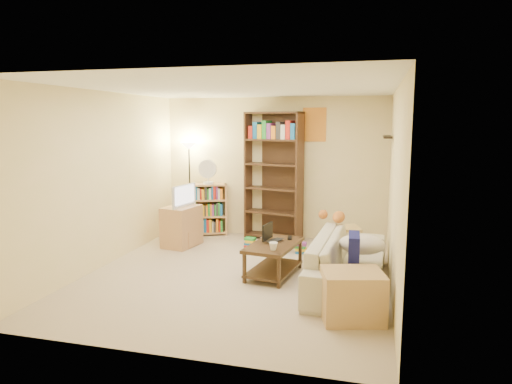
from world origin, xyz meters
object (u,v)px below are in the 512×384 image
(tabby_cat, at_px, (336,217))
(floor_lamp, at_px, (189,161))
(laptop, at_px, (277,241))
(television, at_px, (181,196))
(side_table, at_px, (345,242))
(end_cabinet, at_px, (352,295))
(coffee_table, at_px, (274,254))
(sofa, at_px, (348,261))
(mug, at_px, (273,246))
(short_bookshelf, at_px, (206,209))
(tv_stand, at_px, (182,226))
(desk_fan, at_px, (208,171))
(tall_bookshelf, at_px, (273,173))

(tabby_cat, distance_m, floor_lamp, 3.11)
(tabby_cat, xyz_separation_m, laptop, (-0.73, -0.62, -0.26))
(television, distance_m, side_table, 2.77)
(floor_lamp, height_order, end_cabinet, floor_lamp)
(tabby_cat, distance_m, coffee_table, 1.12)
(sofa, distance_m, mug, 0.97)
(coffee_table, height_order, mug, mug)
(short_bookshelf, relative_size, side_table, 1.98)
(laptop, bearing_deg, sofa, -79.11)
(tv_stand, distance_m, desk_fan, 1.18)
(sofa, distance_m, end_cabinet, 1.02)
(tall_bookshelf, relative_size, side_table, 4.67)
(tabby_cat, bearing_deg, floor_lamp, 156.13)
(coffee_table, relative_size, end_cabinet, 1.71)
(tabby_cat, height_order, desk_fan, desk_fan)
(tabby_cat, distance_m, short_bookshelf, 2.75)
(mug, height_order, short_bookshelf, short_bookshelf)
(coffee_table, distance_m, mug, 0.39)
(sofa, relative_size, television, 3.40)
(tabby_cat, bearing_deg, end_cabinet, -79.75)
(mug, height_order, side_table, mug)
(desk_fan, bearing_deg, end_cabinet, -47.89)
(coffee_table, relative_size, tv_stand, 1.59)
(tall_bookshelf, bearing_deg, tv_stand, -136.09)
(floor_lamp, bearing_deg, mug, -47.22)
(tv_stand, bearing_deg, tabby_cat, 2.80)
(desk_fan, bearing_deg, laptop, -47.03)
(sofa, bearing_deg, desk_fan, 55.52)
(television, bearing_deg, tabby_cat, -87.20)
(desk_fan, bearing_deg, sofa, -37.34)
(tabby_cat, height_order, end_cabinet, tabby_cat)
(sofa, relative_size, mug, 16.20)
(mug, bearing_deg, laptop, 94.77)
(television, bearing_deg, desk_fan, -1.42)
(coffee_table, height_order, laptop, laptop)
(sofa, relative_size, tabby_cat, 4.43)
(sofa, height_order, mug, sofa)
(television, xyz_separation_m, tall_bookshelf, (1.38, 0.86, 0.32))
(tabby_cat, relative_size, floor_lamp, 0.29)
(sofa, height_order, laptop, sofa)
(sofa, relative_size, floor_lamp, 1.29)
(laptop, height_order, floor_lamp, floor_lamp)
(tabby_cat, relative_size, side_table, 1.03)
(tv_stand, distance_m, television, 0.52)
(short_bookshelf, bearing_deg, tabby_cat, -48.27)
(sofa, bearing_deg, side_table, 8.28)
(laptop, height_order, desk_fan, desk_fan)
(laptop, distance_m, side_table, 1.34)
(sofa, relative_size, end_cabinet, 3.50)
(mug, bearing_deg, side_table, 59.86)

